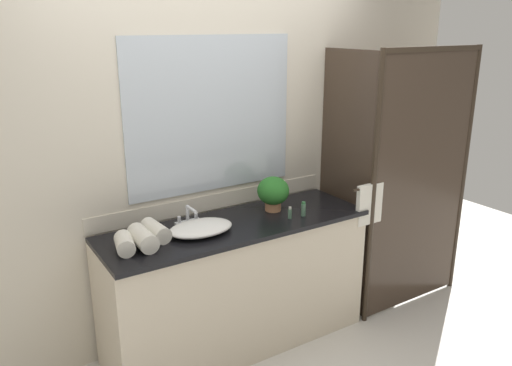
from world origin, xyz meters
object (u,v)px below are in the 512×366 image
Objects in this scene: sink_basin at (201,228)px; rolled_towel_near_edge at (125,244)px; amenity_bottle_shampoo at (303,209)px; amenity_bottle_body_wash at (290,213)px; rolled_towel_far_edge at (156,231)px; potted_plant at (273,192)px; rolled_towel_middle at (143,238)px; faucet at (188,218)px.

rolled_towel_near_edge is (-0.49, -0.02, 0.02)m from sink_basin.
sink_basin is 0.73m from amenity_bottle_shampoo.
amenity_bottle_body_wash reaches higher than sink_basin.
rolled_towel_far_edge is at bearing 170.26° from amenity_bottle_shampoo.
potted_plant is 1.01× the size of rolled_towel_middle.
amenity_bottle_body_wash is at bearing -24.15° from faucet.
rolled_towel_middle reaches higher than sink_basin.
faucet is at bearing 23.19° from rolled_towel_far_edge.
rolled_towel_middle is 0.14m from rolled_towel_far_edge.
rolled_towel_far_edge reaches higher than sink_basin.
amenity_bottle_body_wash is at bearing 174.56° from amenity_bottle_shampoo.
amenity_bottle_body_wash is 0.36× the size of rolled_towel_far_edge.
amenity_bottle_body_wash is 1.11m from rolled_towel_near_edge.
faucet is 0.70× the size of potted_plant.
rolled_towel_middle is at bearing -173.71° from potted_plant.
rolled_towel_middle is at bearing 175.24° from amenity_bottle_shampoo.
potted_plant is 0.21m from amenity_bottle_body_wash.
rolled_towel_middle reaches higher than rolled_towel_near_edge.
amenity_bottle_shampoo is at bearing -21.64° from faucet.
amenity_bottle_body_wash is (0.61, -0.10, 0.01)m from sink_basin.
rolled_towel_near_edge reaches higher than sink_basin.
rolled_towel_middle is at bearing 175.31° from amenity_bottle_body_wash.
sink_basin is 4.12× the size of amenity_bottle_shampoo.
amenity_bottle_shampoo is at bearing -9.74° from rolled_towel_far_edge.
rolled_towel_near_edge is (-1.21, 0.09, 0.00)m from amenity_bottle_shampoo.
rolled_towel_near_edge is 0.81× the size of rolled_towel_far_edge.
amenity_bottle_shampoo reaches higher than sink_basin.
sink_basin is at bearing 171.12° from amenity_bottle_body_wash.
sink_basin is at bearing 2.17° from rolled_towel_near_edge.
faucet is 0.71× the size of rolled_towel_middle.
faucet is 0.92× the size of rolled_towel_near_edge.
potted_plant is (0.61, -0.08, 0.09)m from faucet.
rolled_towel_middle reaches higher than amenity_bottle_body_wash.
potted_plant reaches higher than rolled_towel_near_edge.
rolled_towel_middle is (-0.38, -0.19, 0.01)m from faucet.
rolled_towel_near_edge is (-1.10, -0.11, -0.08)m from potted_plant.
faucet is 0.77m from amenity_bottle_shampoo.
faucet reaches higher than rolled_towel_far_edge.
rolled_towel_middle is 1.05× the size of rolled_towel_far_edge.
sink_basin is 0.18m from faucet.
amenity_bottle_body_wash is (0.01, -0.19, -0.10)m from potted_plant.
rolled_towel_far_edge is at bearing -178.00° from potted_plant.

